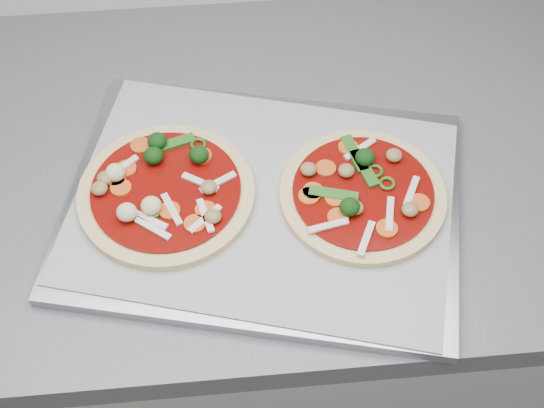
{
  "coord_description": "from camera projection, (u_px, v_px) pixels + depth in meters",
  "views": [
    {
      "loc": [
        0.49,
        0.68,
        1.64
      ],
      "look_at": [
        0.53,
        1.2,
        0.93
      ],
      "focal_mm": 50.0,
      "sensor_mm": 36.0,
      "label": 1
    }
  ],
  "objects": [
    {
      "name": "pizza_right",
      "position": [
        362.0,
        193.0,
        0.9
      ],
      "size": [
        0.28,
        0.28,
        0.03
      ],
      "rotation": [
        0.0,
        0.0,
        -0.61
      ],
      "color": "#E4CA7F",
      "rests_on": "parchment"
    },
    {
      "name": "pizza_left",
      "position": [
        165.0,
        191.0,
        0.9
      ],
      "size": [
        0.27,
        0.27,
        0.04
      ],
      "rotation": [
        0.0,
        0.0,
        -0.39
      ],
      "color": "#E4CA7F",
      "rests_on": "parchment"
    },
    {
      "name": "parchment",
      "position": [
        263.0,
        200.0,
        0.9
      ],
      "size": [
        0.52,
        0.43,
        0.0
      ],
      "primitive_type": "cube",
      "rotation": [
        0.0,
        0.0,
        -0.28
      ],
      "color": "#A2A3A8",
      "rests_on": "baking_tray"
    },
    {
      "name": "baking_tray",
      "position": [
        263.0,
        204.0,
        0.91
      ],
      "size": [
        0.53,
        0.44,
        0.02
      ],
      "primitive_type": "cube",
      "rotation": [
        0.0,
        0.0,
        -0.24
      ],
      "color": "gray",
      "rests_on": "countertop"
    }
  ]
}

